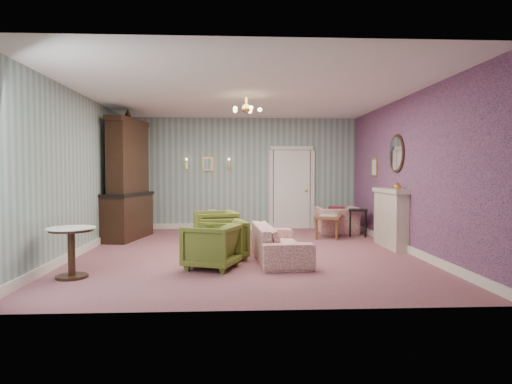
{
  "coord_description": "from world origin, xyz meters",
  "views": [
    {
      "loc": [
        -0.24,
        -8.21,
        1.48
      ],
      "look_at": [
        0.2,
        0.4,
        1.1
      ],
      "focal_mm": 31.26,
      "sensor_mm": 36.0,
      "label": 1
    }
  ],
  "objects": [
    {
      "name": "wall_right",
      "position": [
        3.0,
        0.0,
        1.45
      ],
      "size": [
        0.0,
        7.0,
        7.0
      ],
      "primitive_type": "plane",
      "rotation": [
        1.57,
        0.0,
        -1.57
      ],
      "color": "gray",
      "rests_on": "ground"
    },
    {
      "name": "wall_front",
      "position": [
        0.0,
        -3.5,
        1.45
      ],
      "size": [
        6.0,
        0.0,
        6.0
      ],
      "primitive_type": "plane",
      "rotation": [
        -1.57,
        0.0,
        0.0
      ],
      "color": "gray",
      "rests_on": "ground"
    },
    {
      "name": "nesting_table",
      "position": [
        -0.78,
        3.03,
        0.28
      ],
      "size": [
        0.39,
        0.47,
        0.55
      ],
      "primitive_type": null,
      "rotation": [
        0.0,
        0.0,
        0.15
      ],
      "color": "brown",
      "rests_on": "floor"
    },
    {
      "name": "oval_mirror",
      "position": [
        2.96,
        0.4,
        1.85
      ],
      "size": [
        0.04,
        0.76,
        0.84
      ],
      "primitive_type": null,
      "color": "white",
      "rests_on": "wall_right"
    },
    {
      "name": "olive_chair_a",
      "position": [
        -0.58,
        -1.38,
        0.38
      ],
      "size": [
        0.91,
        0.93,
        0.76
      ],
      "primitive_type": "imported",
      "rotation": [
        0.0,
        0.0,
        -1.93
      ],
      "color": "#606B25",
      "rests_on": "floor"
    },
    {
      "name": "wall_right_floral",
      "position": [
        2.98,
        0.0,
        1.45
      ],
      "size": [
        0.0,
        7.0,
        7.0
      ],
      "primitive_type": "plane",
      "rotation": [
        1.57,
        0.0,
        -1.57
      ],
      "color": "#BC5E88",
      "rests_on": "ground"
    },
    {
      "name": "mantel_vase",
      "position": [
        2.84,
        0.0,
        1.23
      ],
      "size": [
        0.15,
        0.15,
        0.15
      ],
      "primitive_type": "imported",
      "color": "gold",
      "rests_on": "fireplace"
    },
    {
      "name": "framed_print",
      "position": [
        2.97,
        1.75,
        1.6
      ],
      "size": [
        0.04,
        0.34,
        0.42
      ],
      "primitive_type": null,
      "color": "gold",
      "rests_on": "wall_right"
    },
    {
      "name": "olive_chair_b",
      "position": [
        -0.41,
        -0.64,
        0.37
      ],
      "size": [
        0.83,
        0.86,
        0.74
      ],
      "primitive_type": "imported",
      "rotation": [
        0.0,
        0.0,
        -1.34
      ],
      "color": "#606B25",
      "rests_on": "floor"
    },
    {
      "name": "wingback_chair",
      "position": [
        2.27,
        2.38,
        0.43
      ],
      "size": [
        1.0,
        0.66,
        0.86
      ],
      "primitive_type": "imported",
      "rotation": [
        0.0,
        0.0,
        3.16
      ],
      "color": "#A64358",
      "rests_on": "floor"
    },
    {
      "name": "sconce_right",
      "position": [
        -0.35,
        3.44,
        1.7
      ],
      "size": [
        0.16,
        0.12,
        0.3
      ],
      "primitive_type": null,
      "color": "gold",
      "rests_on": "wall_back"
    },
    {
      "name": "ceiling",
      "position": [
        0.0,
        0.0,
        2.9
      ],
      "size": [
        7.0,
        7.0,
        0.0
      ],
      "primitive_type": "plane",
      "rotation": [
        3.14,
        0.0,
        0.0
      ],
      "color": "white",
      "rests_on": "ground"
    },
    {
      "name": "gilt_mirror_back",
      "position": [
        -0.9,
        3.46,
        1.7
      ],
      "size": [
        0.28,
        0.06,
        0.36
      ],
      "primitive_type": null,
      "color": "gold",
      "rests_on": "wall_back"
    },
    {
      "name": "coffee_table",
      "position": [
        1.94,
        1.8,
        0.25
      ],
      "size": [
        0.85,
        1.12,
        0.51
      ],
      "primitive_type": null,
      "rotation": [
        0.0,
        0.0,
        -0.34
      ],
      "color": "brown",
      "rests_on": "floor"
    },
    {
      "name": "floor",
      "position": [
        0.0,
        0.0,
        0.0
      ],
      "size": [
        7.0,
        7.0,
        0.0
      ],
      "primitive_type": "plane",
      "color": "#935660",
      "rests_on": "ground"
    },
    {
      "name": "chandelier",
      "position": [
        0.0,
        0.0,
        2.63
      ],
      "size": [
        0.56,
        0.56,
        0.36
      ],
      "primitive_type": null,
      "color": "gold",
      "rests_on": "ceiling"
    },
    {
      "name": "fireplace",
      "position": [
        2.86,
        0.4,
        0.58
      ],
      "size": [
        0.3,
        1.4,
        1.16
      ],
      "primitive_type": null,
      "color": "beige",
      "rests_on": "floor"
    },
    {
      "name": "wall_left",
      "position": [
        -3.0,
        0.0,
        1.45
      ],
      "size": [
        0.0,
        7.0,
        7.0
      ],
      "primitive_type": "plane",
      "rotation": [
        1.57,
        0.0,
        1.57
      ],
      "color": "gray",
      "rests_on": "ground"
    },
    {
      "name": "wall_back",
      "position": [
        0.0,
        3.5,
        1.45
      ],
      "size": [
        6.0,
        0.0,
        6.0
      ],
      "primitive_type": "plane",
      "rotation": [
        1.57,
        0.0,
        0.0
      ],
      "color": "gray",
      "rests_on": "ground"
    },
    {
      "name": "burgundy_cushion",
      "position": [
        2.22,
        2.23,
        0.48
      ],
      "size": [
        0.41,
        0.28,
        0.39
      ],
      "primitive_type": "cube",
      "rotation": [
        0.17,
        0.0,
        -0.35
      ],
      "color": "maroon",
      "rests_on": "wingback_chair"
    },
    {
      "name": "pedestal_table",
      "position": [
        -2.51,
        -1.9,
        0.36
      ],
      "size": [
        0.79,
        0.79,
        0.72
      ],
      "primitive_type": null,
      "rotation": [
        0.0,
        0.0,
        0.23
      ],
      "color": "black",
      "rests_on": "floor"
    },
    {
      "name": "olive_chair_c",
      "position": [
        -0.58,
        0.44,
        0.41
      ],
      "size": [
        0.88,
        0.92,
        0.81
      ],
      "primitive_type": "imported",
      "rotation": [
        0.0,
        0.0,
        -1.37
      ],
      "color": "#606B25",
      "rests_on": "floor"
    },
    {
      "name": "sconce_left",
      "position": [
        -1.45,
        3.44,
        1.7
      ],
      "size": [
        0.16,
        0.12,
        0.3
      ],
      "primitive_type": null,
      "color": "gold",
      "rests_on": "wall_back"
    },
    {
      "name": "side_table_black",
      "position": [
        2.64,
        1.89,
        0.32
      ],
      "size": [
        0.53,
        0.53,
        0.63
      ],
      "primitive_type": null,
      "rotation": [
        0.0,
        0.0,
        -0.32
      ],
      "color": "black",
      "rests_on": "floor"
    },
    {
      "name": "sofa_chintz",
      "position": [
        0.54,
        -0.72,
        0.39
      ],
      "size": [
        0.7,
        2.05,
        0.79
      ],
      "primitive_type": "imported",
      "rotation": [
        0.0,
        0.0,
        1.63
      ],
      "color": "#A64358",
      "rests_on": "floor"
    },
    {
      "name": "door",
      "position": [
        1.3,
        3.46,
        1.08
      ],
      "size": [
        1.12,
        0.12,
        2.16
      ],
      "primitive_type": null,
      "color": "white",
      "rests_on": "floor"
    },
    {
      "name": "dresser",
      "position": [
        -2.58,
        1.79,
        1.41
      ],
      "size": [
        0.88,
        1.77,
        2.82
      ],
      "primitive_type": null,
      "rotation": [
        0.0,
        0.0,
        -0.18
      ],
      "color": "black",
      "rests_on": "floor"
    }
  ]
}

